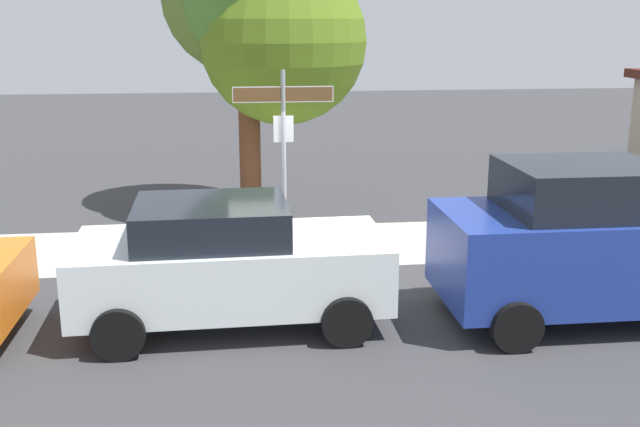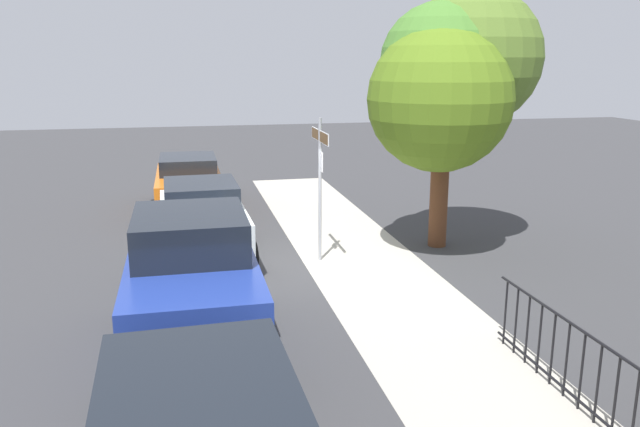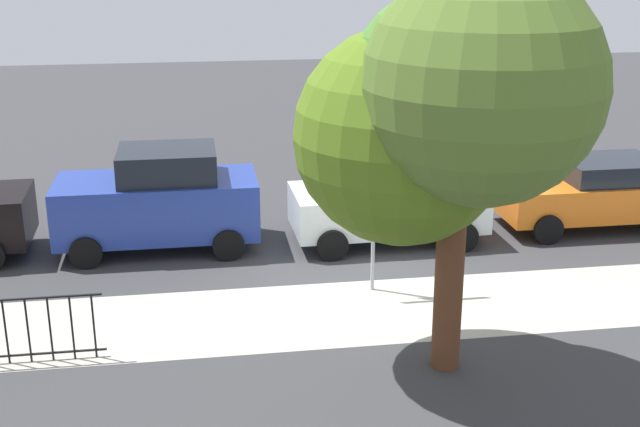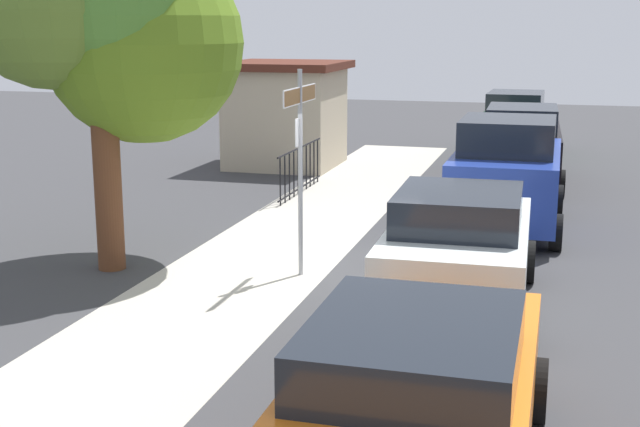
# 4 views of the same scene
# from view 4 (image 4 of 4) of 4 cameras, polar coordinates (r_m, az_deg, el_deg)

# --- Properties ---
(ground_plane) EXTENTS (60.00, 60.00, 0.00)m
(ground_plane) POSITION_cam_4_polar(r_m,az_deg,el_deg) (13.64, 0.75, -3.78)
(ground_plane) COLOR #38383A
(sidewalk_strip) EXTENTS (24.00, 2.60, 0.00)m
(sidewalk_strip) POSITION_cam_4_polar(r_m,az_deg,el_deg) (15.84, -1.94, -1.46)
(sidewalk_strip) COLOR #B1AA9D
(sidewalk_strip) RESTS_ON ground_plane
(street_sign) EXTENTS (1.60, 0.07, 3.15)m
(street_sign) POSITION_cam_4_polar(r_m,az_deg,el_deg) (12.98, -1.33, 5.26)
(street_sign) COLOR #9EA0A5
(street_sign) RESTS_ON ground_plane
(shade_tree) EXTENTS (3.93, 4.22, 5.98)m
(shade_tree) POSITION_cam_4_polar(r_m,az_deg,el_deg) (13.87, -14.18, 12.91)
(shade_tree) COLOR brown
(shade_tree) RESTS_ON ground_plane
(car_orange) EXTENTS (4.34, 2.08, 1.54)m
(car_orange) POSITION_cam_4_polar(r_m,az_deg,el_deg) (7.34, 6.40, -11.92)
(car_orange) COLOR orange
(car_orange) RESTS_ON ground_plane
(car_white) EXTENTS (4.07, 2.12, 1.66)m
(car_white) POSITION_cam_4_polar(r_m,az_deg,el_deg) (11.86, 9.14, -2.18)
(car_white) COLOR white
(car_white) RESTS_ON ground_plane
(car_blue) EXTENTS (4.10, 2.10, 2.12)m
(car_blue) POSITION_cam_4_polar(r_m,az_deg,el_deg) (16.47, 12.21, 2.52)
(car_blue) COLOR navy
(car_blue) RESTS_ON ground_plane
(car_black) EXTENTS (4.54, 2.12, 1.90)m
(car_black) POSITION_cam_4_polar(r_m,az_deg,el_deg) (21.22, 13.12, 4.41)
(car_black) COLOR black
(car_black) RESTS_ON ground_plane
(car_green) EXTENTS (4.42, 2.01, 1.86)m
(car_green) POSITION_cam_4_polar(r_m,az_deg,el_deg) (26.00, 12.74, 5.83)
(car_green) COLOR #186831
(car_green) RESTS_ON ground_plane
(iron_fence) EXTENTS (3.24, 0.04, 1.07)m
(iron_fence) POSITION_cam_4_polar(r_m,az_deg,el_deg) (19.67, -1.31, 2.94)
(iron_fence) COLOR black
(iron_fence) RESTS_ON ground_plane
(utility_shed) EXTENTS (3.16, 3.08, 2.80)m
(utility_shed) POSITION_cam_4_polar(r_m,az_deg,el_deg) (23.43, -2.27, 6.62)
(utility_shed) COLOR tan
(utility_shed) RESTS_ON ground_plane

